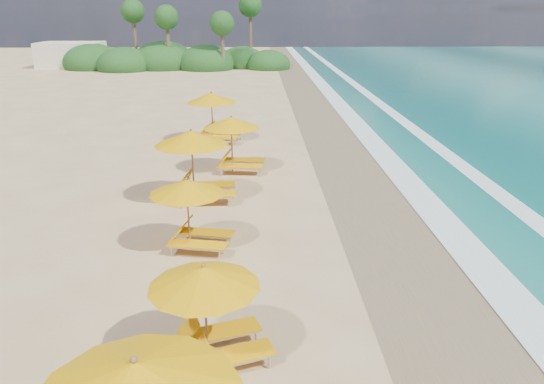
{
  "coord_description": "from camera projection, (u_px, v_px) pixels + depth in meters",
  "views": [
    {
      "loc": [
        -0.46,
        -14.73,
        6.47
      ],
      "look_at": [
        0.0,
        0.0,
        1.2
      ],
      "focal_mm": 33.94,
      "sensor_mm": 36.0,
      "label": 1
    }
  ],
  "objects": [
    {
      "name": "station_3",
      "position": [
        198.0,
        161.0,
        17.91
      ],
      "size": [
        2.89,
        2.68,
        2.62
      ],
      "rotation": [
        0.0,
        0.0,
        0.04
      ],
      "color": "olive",
      "rests_on": "ground"
    },
    {
      "name": "wet_sand",
      "position": [
        399.0,
        226.0,
        16.17
      ],
      "size": [
        4.0,
        160.0,
        0.01
      ],
      "primitive_type": "cube",
      "color": "#897351",
      "rests_on": "ground"
    },
    {
      "name": "station_2",
      "position": [
        194.0,
        210.0,
        14.3
      ],
      "size": [
        2.56,
        2.45,
        2.12
      ],
      "rotation": [
        0.0,
        0.0,
        -0.2
      ],
      "color": "olive",
      "rests_on": "ground"
    },
    {
      "name": "station_5",
      "position": [
        216.0,
        114.0,
        25.99
      ],
      "size": [
        3.16,
        3.04,
        2.58
      ],
      "rotation": [
        0.0,
        0.0,
        -0.23
      ],
      "color": "olive",
      "rests_on": "ground"
    },
    {
      "name": "ground",
      "position": [
        272.0,
        228.0,
        16.06
      ],
      "size": [
        160.0,
        160.0,
        0.0
      ],
      "primitive_type": "plane",
      "color": "tan",
      "rests_on": "ground"
    },
    {
      "name": "beach_building",
      "position": [
        72.0,
        55.0,
        60.11
      ],
      "size": [
        7.0,
        5.0,
        2.8
      ],
      "primitive_type": "cube",
      "color": "beige",
      "rests_on": "ground"
    },
    {
      "name": "station_1",
      "position": [
        214.0,
        307.0,
        9.64
      ],
      "size": [
        2.72,
        2.66,
        2.13
      ],
      "rotation": [
        0.0,
        0.0,
        0.33
      ],
      "color": "olive",
      "rests_on": "ground"
    },
    {
      "name": "station_4",
      "position": [
        236.0,
        140.0,
        21.23
      ],
      "size": [
        2.74,
        2.58,
        2.38
      ],
      "rotation": [
        0.0,
        0.0,
        -0.11
      ],
      "color": "olive",
      "rests_on": "ground"
    },
    {
      "name": "surf_foam",
      "position": [
        483.0,
        225.0,
        16.24
      ],
      "size": [
        4.0,
        160.0,
        0.01
      ],
      "color": "white",
      "rests_on": "ground"
    },
    {
      "name": "treeline",
      "position": [
        172.0,
        60.0,
        58.26
      ],
      "size": [
        25.8,
        8.8,
        9.74
      ],
      "color": "#163D14",
      "rests_on": "ground"
    }
  ]
}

